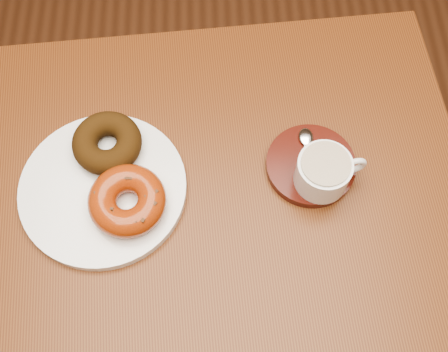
{
  "coord_description": "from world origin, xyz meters",
  "views": [
    {
      "loc": [
        -0.17,
        -0.23,
        1.54
      ],
      "look_at": [
        -0.15,
        0.13,
        0.77
      ],
      "focal_mm": 45.0,
      "sensor_mm": 36.0,
      "label": 1
    }
  ],
  "objects_px": {
    "cafe_table": "(213,210)",
    "donut_plate": "(103,189)",
    "coffee_cup": "(324,172)",
    "saucer": "(311,165)"
  },
  "relations": [
    {
      "from": "cafe_table",
      "to": "donut_plate",
      "type": "relative_size",
      "value": 3.3
    },
    {
      "from": "donut_plate",
      "to": "cafe_table",
      "type": "bearing_deg",
      "value": 3.32
    },
    {
      "from": "donut_plate",
      "to": "coffee_cup",
      "type": "bearing_deg",
      "value": 0.15
    },
    {
      "from": "donut_plate",
      "to": "saucer",
      "type": "xyz_separation_m",
      "value": [
        0.32,
        0.03,
        -0.0
      ]
    },
    {
      "from": "cafe_table",
      "to": "coffee_cup",
      "type": "distance_m",
      "value": 0.23
    },
    {
      "from": "cafe_table",
      "to": "saucer",
      "type": "bearing_deg",
      "value": 2.94
    },
    {
      "from": "donut_plate",
      "to": "coffee_cup",
      "type": "distance_m",
      "value": 0.34
    },
    {
      "from": "cafe_table",
      "to": "donut_plate",
      "type": "height_order",
      "value": "donut_plate"
    },
    {
      "from": "donut_plate",
      "to": "saucer",
      "type": "bearing_deg",
      "value": 5.24
    },
    {
      "from": "cafe_table",
      "to": "donut_plate",
      "type": "bearing_deg",
      "value": 179.0
    }
  ]
}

